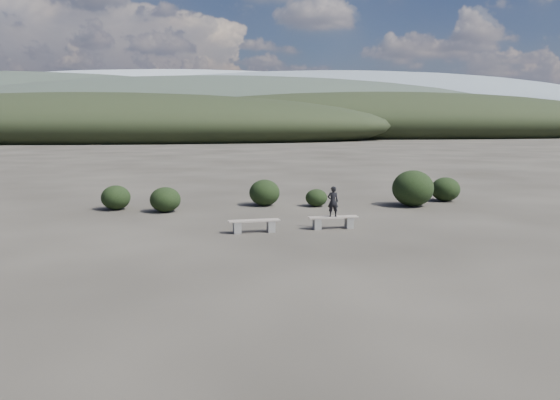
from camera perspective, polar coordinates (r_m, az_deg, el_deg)
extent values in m
plane|color=#2A2621|center=(13.93, 4.00, -6.50)|extent=(1200.00, 1200.00, 0.00)
cube|color=slate|center=(17.41, -4.51, -2.91)|extent=(0.27, 0.35, 0.37)
cube|color=slate|center=(17.60, -0.95, -2.76)|extent=(0.27, 0.35, 0.37)
cube|color=gray|center=(17.46, -2.72, -2.17)|extent=(1.68, 0.54, 0.05)
cube|color=slate|center=(18.04, 3.89, -2.51)|extent=(0.25, 0.34, 0.37)
cube|color=slate|center=(18.33, 7.24, -2.38)|extent=(0.25, 0.34, 0.37)
cube|color=gray|center=(18.14, 5.59, -1.80)|extent=(1.67, 0.46, 0.05)
imported|color=black|center=(18.05, 5.55, -0.15)|extent=(0.38, 0.25, 1.01)
ellipsoid|color=black|center=(21.87, -11.90, 0.05)|extent=(1.20, 1.20, 0.99)
ellipsoid|color=black|center=(23.03, -1.63, 0.78)|extent=(1.29, 1.29, 1.11)
ellipsoid|color=black|center=(22.88, 3.82, 0.24)|extent=(0.91, 0.91, 0.73)
ellipsoid|color=black|center=(23.53, 13.72, 1.20)|extent=(1.73, 1.73, 1.51)
ellipsoid|color=black|center=(25.43, 16.91, 1.09)|extent=(1.28, 1.28, 1.07)
ellipsoid|color=black|center=(22.94, -16.78, 0.25)|extent=(1.16, 1.16, 0.99)
ellipsoid|color=black|center=(105.73, -18.47, 7.35)|extent=(110.00, 40.00, 12.00)
ellipsoid|color=black|center=(128.80, 11.02, 7.90)|extent=(120.00, 44.00, 14.00)
ellipsoid|color=#30392F|center=(173.29, -5.23, 8.81)|extent=(190.00, 64.00, 24.00)
ellipsoid|color=#30392F|center=(249.22, -26.83, 8.19)|extent=(240.00, 80.00, 32.00)
ellipsoid|color=slate|center=(321.58, 7.16, 9.30)|extent=(340.00, 110.00, 44.00)
ellipsoid|color=#949EA7|center=(414.29, -9.90, 9.36)|extent=(460.00, 140.00, 56.00)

